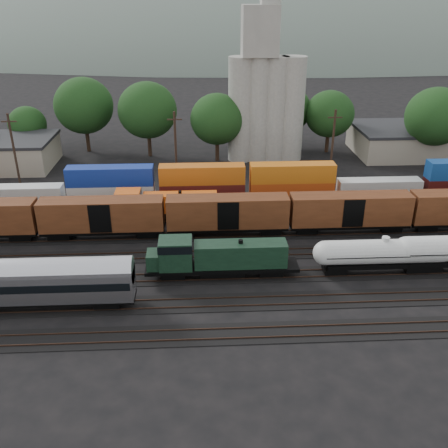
{
  "coord_description": "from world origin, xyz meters",
  "views": [
    {
      "loc": [
        -8.52,
        -51.31,
        28.14
      ],
      "look_at": [
        -5.73,
        2.0,
        3.0
      ],
      "focal_mm": 40.0,
      "sensor_mm": 36.0,
      "label": 1
    }
  ],
  "objects_px": {
    "tank_car_a": "(384,253)",
    "passenger_coach": "(13,281)",
    "orange_locomotive": "(160,204)",
    "grain_silo": "(265,97)",
    "green_locomotive": "(214,257)"
  },
  "relations": [
    {
      "from": "orange_locomotive",
      "to": "grain_silo",
      "type": "distance_m",
      "value": 32.41
    },
    {
      "from": "passenger_coach",
      "to": "grain_silo",
      "type": "height_order",
      "value": "grain_silo"
    },
    {
      "from": "tank_car_a",
      "to": "passenger_coach",
      "type": "xyz_separation_m",
      "value": [
        -37.56,
        -5.0,
        0.75
      ]
    },
    {
      "from": "green_locomotive",
      "to": "tank_car_a",
      "type": "height_order",
      "value": "green_locomotive"
    },
    {
      "from": "tank_car_a",
      "to": "orange_locomotive",
      "type": "relative_size",
      "value": 0.95
    },
    {
      "from": "tank_car_a",
      "to": "green_locomotive",
      "type": "bearing_deg",
      "value": -180.0
    },
    {
      "from": "green_locomotive",
      "to": "passenger_coach",
      "type": "xyz_separation_m",
      "value": [
        -19.21,
        -5.0,
        0.71
      ]
    },
    {
      "from": "orange_locomotive",
      "to": "grain_silo",
      "type": "height_order",
      "value": "grain_silo"
    },
    {
      "from": "passenger_coach",
      "to": "grain_silo",
      "type": "distance_m",
      "value": 55.34
    },
    {
      "from": "tank_car_a",
      "to": "grain_silo",
      "type": "distance_m",
      "value": 42.67
    },
    {
      "from": "tank_car_a",
      "to": "passenger_coach",
      "type": "distance_m",
      "value": 37.9
    },
    {
      "from": "tank_car_a",
      "to": "grain_silo",
      "type": "height_order",
      "value": "grain_silo"
    },
    {
      "from": "green_locomotive",
      "to": "tank_car_a",
      "type": "xyz_separation_m",
      "value": [
        18.36,
        0.0,
        -0.04
      ]
    },
    {
      "from": "tank_car_a",
      "to": "orange_locomotive",
      "type": "xyz_separation_m",
      "value": [
        -25.05,
        15.0,
        -0.09
      ]
    },
    {
      "from": "green_locomotive",
      "to": "tank_car_a",
      "type": "bearing_deg",
      "value": 0.0
    }
  ]
}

